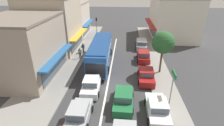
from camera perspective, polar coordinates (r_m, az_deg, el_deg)
ground_plane at (r=19.93m, az=-1.44°, el=-7.20°), size 140.00×140.00×0.00m
lane_centre_line at (r=23.40m, az=-0.45°, el=-2.02°), size 0.20×28.00×0.01m
sidewalk_left at (r=26.54m, az=-14.87°, el=0.64°), size 5.20×44.00×0.14m
kerb_right at (r=25.48m, az=13.97°, el=-0.31°), size 2.80×44.00×0.12m
shopfront_corner_near at (r=23.07m, az=-27.21°, el=4.41°), size 8.52×9.37×7.18m
shopfront_mid_block at (r=30.96m, az=-18.84°, el=11.90°), size 8.82×8.77×8.67m
shopfront_far_end at (r=39.36m, az=-13.74°, el=13.71°), size 8.16×8.90×6.92m
building_right_far at (r=39.26m, az=19.25°, el=13.89°), size 9.16×12.43×8.06m
city_bus at (r=24.40m, az=-3.78°, el=3.91°), size 2.96×10.92×3.23m
sedan_queue_far_back at (r=16.67m, az=3.72°, el=-11.67°), size 1.99×4.25×1.47m
hatchback_queue_gap_filler at (r=15.22m, az=-10.66°, el=-16.02°), size 1.83×3.71×1.54m
sedan_adjacent_lane_trail at (r=18.83m, az=-6.70°, el=-7.09°), size 1.98×4.24×1.47m
parked_sedan_kerb_front at (r=16.04m, az=14.56°, el=-14.24°), size 1.92×4.21×1.47m
parked_sedan_kerb_second at (r=20.91m, az=11.08°, el=-3.96°), size 1.99×4.25×1.47m
parked_hatchback_kerb_third at (r=26.09m, az=10.24°, el=2.21°), size 1.88×3.73×1.54m
parked_wagon_kerb_rear at (r=31.23m, az=9.58°, el=6.13°), size 2.07×4.57×1.58m
traffic_light_downstreet at (r=36.53m, az=-5.08°, el=12.52°), size 0.33×0.24×4.20m
directional_road_sign at (r=16.46m, az=19.31°, el=-5.33°), size 0.10×1.40×3.60m
street_tree_right at (r=21.83m, az=16.37°, el=6.38°), size 2.73×2.73×5.41m
pedestrian_with_handbag_near at (r=28.62m, az=-9.42°, el=5.09°), size 0.63×0.47×1.63m
pedestrian_browsing_midblock at (r=26.52m, az=-10.43°, el=3.40°), size 0.49×0.38×1.63m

